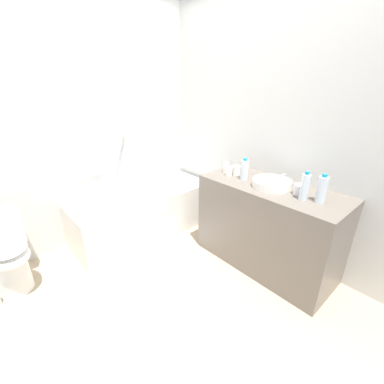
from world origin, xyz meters
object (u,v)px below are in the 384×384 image
drinking_glass_1 (237,171)px  drinking_glass_3 (226,168)px  sink_basin (272,183)px  bathtub (144,211)px  water_bottle_1 (305,187)px  water_bottle_2 (322,189)px  drinking_glass_0 (229,171)px  drinking_glass_2 (298,190)px  bath_mat (164,257)px  sink_faucet (284,178)px  toilet (7,252)px  water_bottle_0 (244,170)px

drinking_glass_1 → drinking_glass_3: 0.13m
sink_basin → drinking_glass_1: bearing=87.3°
bathtub → water_bottle_1: bathtub is taller
water_bottle_2 → drinking_glass_1: 0.83m
drinking_glass_0 → drinking_glass_2: drinking_glass_0 is taller
sink_basin → bath_mat: bearing=133.2°
water_bottle_1 → drinking_glass_1: 0.72m
sink_faucet → water_bottle_2: water_bottle_2 is taller
water_bottle_1 → bath_mat: water_bottle_1 is taller
toilet → drinking_glass_2: size_ratio=8.28×
drinking_glass_0 → sink_faucet: bearing=-61.5°
toilet → water_bottle_1: water_bottle_1 is taller
bathtub → sink_faucet: 1.60m
water_bottle_1 → drinking_glass_3: 0.85m
drinking_glass_3 → water_bottle_2: bearing=-90.3°
drinking_glass_3 → water_bottle_0: bearing=-97.1°
toilet → bathtub: bearing=85.8°
bathtub → toilet: bearing=-179.2°
sink_faucet → drinking_glass_2: 0.29m
bathtub → water_bottle_0: bearing=-61.9°
drinking_glass_0 → drinking_glass_2: (0.07, -0.69, -0.00)m
drinking_glass_2 → bath_mat: 1.47m
water_bottle_1 → drinking_glass_3: bearing=86.1°
toilet → water_bottle_1: 2.49m
sink_basin → drinking_glass_3: size_ratio=3.34×
bathtub → sink_faucet: (0.75, -1.28, 0.58)m
drinking_glass_0 → bathtub: bearing=121.4°
drinking_glass_0 → drinking_glass_1: 0.08m
drinking_glass_2 → water_bottle_2: bearing=-94.8°
water_bottle_0 → water_bottle_1: size_ratio=0.89×
water_bottle_2 → water_bottle_1: bearing=115.7°
sink_faucet → water_bottle_0: bearing=127.5°
water_bottle_1 → drinking_glass_0: 0.76m
sink_faucet → drinking_glass_0: size_ratio=1.69×
drinking_glass_1 → water_bottle_1: bearing=-95.2°
bathtub → bath_mat: 0.64m
bathtub → toilet: bathtub is taller
water_bottle_0 → drinking_glass_0: bearing=98.7°
toilet → drinking_glass_1: drinking_glass_1 is taller
sink_faucet → drinking_glass_3: drinking_glass_3 is taller
sink_basin → water_bottle_2: (0.01, -0.42, 0.07)m
bathtub → water_bottle_2: size_ratio=7.11×
bathtub → sink_basin: size_ratio=4.86×
toilet → drinking_glass_0: drinking_glass_0 is taller
bath_mat → drinking_glass_3: bearing=-15.1°
sink_basin → drinking_glass_0: (-0.05, 0.45, 0.01)m
drinking_glass_0 → bath_mat: bearing=156.7°
water_bottle_2 → toilet: bearing=138.4°
water_bottle_0 → drinking_glass_0: (-0.03, 0.17, -0.05)m
bath_mat → water_bottle_0: bearing=-33.6°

